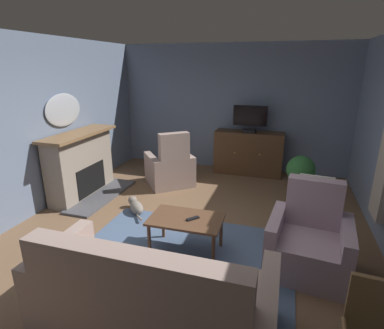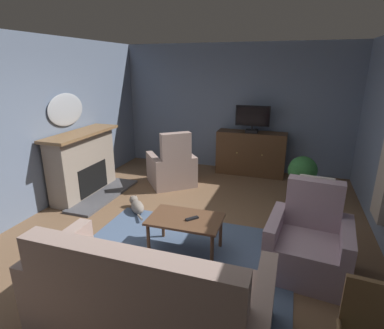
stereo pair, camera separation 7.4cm
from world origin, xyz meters
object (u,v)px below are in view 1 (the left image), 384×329
cat (136,206)px  potted_plant_leafy_by_curtain (300,173)px  television (250,118)px  armchair_angled_to_table (170,168)px  sofa_floral (151,298)px  fireplace (82,166)px  armchair_facing_sofa (308,243)px  coffee_table (186,222)px  tv_remote (193,218)px  tv_cabinet (248,154)px  wall_mirror_oval (64,110)px

cat → potted_plant_leafy_by_curtain: bearing=26.3°
television → armchair_angled_to_table: television is taller
sofa_floral → fireplace: bearing=135.5°
armchair_facing_sofa → cat: bearing=164.5°
coffee_table → cat: 1.44m
tv_remote → armchair_angled_to_table: 2.41m
armchair_angled_to_table → tv_remote: bearing=-62.1°
tv_remote → television: bearing=37.4°
tv_cabinet → tv_remote: 3.27m
coffee_table → television: bearing=83.8°
sofa_floral → armchair_facing_sofa: bearing=44.4°
armchair_angled_to_table → cat: bearing=-94.3°
coffee_table → wall_mirror_oval: bearing=155.7°
tv_cabinet → coffee_table: 3.28m
fireplace → television: size_ratio=2.31×
cat → fireplace: bearing=163.6°
tv_cabinet → potted_plant_leafy_by_curtain: tv_cabinet is taller
wall_mirror_oval → tv_remote: 3.14m
coffee_table → potted_plant_leafy_by_curtain: 2.50m
sofa_floral → coffee_table: bearing=94.1°
television → cat: size_ratio=1.22×
wall_mirror_oval → television: 3.61m
sofa_floral → potted_plant_leafy_by_curtain: (1.30, 3.31, 0.18)m
sofa_floral → television: bearing=86.6°
wall_mirror_oval → tv_remote: (2.71, -1.19, -1.06)m
tv_remote → cat: bearing=98.3°
tv_cabinet → sofa_floral: sofa_floral is taller
tv_remote → cat: 1.53m
armchair_facing_sofa → armchair_angled_to_table: bearing=140.9°
coffee_table → tv_remote: (0.09, -0.00, 0.07)m
tv_remote → potted_plant_leafy_by_curtain: 2.45m
fireplace → tv_remote: fireplace is taller
tv_cabinet → armchair_facing_sofa: 3.35m
fireplace → potted_plant_leafy_by_curtain: fireplace is taller
armchair_angled_to_table → television: bearing=37.9°
sofa_floral → armchair_angled_to_table: 3.55m
coffee_table → armchair_facing_sofa: (1.46, 0.10, -0.08)m
tv_cabinet → tv_remote: size_ratio=8.58×
tv_remote → armchair_facing_sofa: (1.37, 0.10, -0.15)m
fireplace → wall_mirror_oval: wall_mirror_oval is taller
fireplace → wall_mirror_oval: 1.03m
fireplace → coffee_table: (2.37, -1.18, -0.14)m
sofa_floral → potted_plant_leafy_by_curtain: sofa_floral is taller
tv_cabinet → television: bearing=-90.0°
armchair_facing_sofa → potted_plant_leafy_by_curtain: armchair_facing_sofa is taller
television → sofa_floral: (-0.26, -4.45, -0.91)m
wall_mirror_oval → armchair_facing_sofa: bearing=-14.9°
tv_remote → sofa_floral: sofa_floral is taller
television → potted_plant_leafy_by_curtain: size_ratio=0.86×
sofa_floral → armchair_facing_sofa: 1.91m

